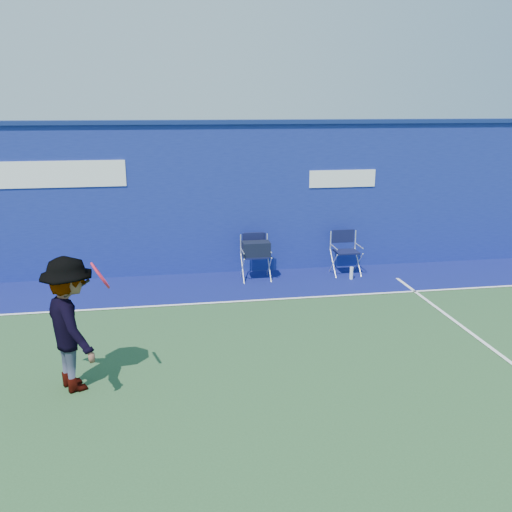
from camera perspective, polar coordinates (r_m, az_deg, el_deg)
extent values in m
plane|color=#294E29|center=(6.64, -8.63, -14.94)|extent=(80.00, 80.00, 0.00)
cube|color=navy|center=(11.09, -9.41, 5.74)|extent=(24.00, 0.40, 3.00)
cube|color=navy|center=(10.94, -9.77, 13.71)|extent=(24.00, 0.50, 0.08)
cube|color=white|center=(11.21, -25.19, 7.69)|extent=(4.50, 0.02, 0.50)
cube|color=white|center=(11.39, 9.10, 8.05)|extent=(1.40, 0.02, 0.35)
cube|color=#0D1457|center=(10.39, -9.02, -3.44)|extent=(24.00, 1.80, 0.01)
cube|color=white|center=(9.54, -8.96, -5.14)|extent=(24.00, 0.06, 0.01)
cube|color=#0E1135|center=(10.68, -0.01, 0.01)|extent=(0.47, 0.40, 0.03)
cube|color=silver|center=(10.85, -0.21, 1.33)|extent=(0.54, 0.02, 0.39)
cube|color=#0E1135|center=(10.84, -0.21, 1.73)|extent=(0.47, 0.03, 0.27)
cube|color=black|center=(10.62, 0.02, 0.73)|extent=(0.54, 0.31, 0.29)
cube|color=#0E1135|center=(10.83, -0.21, 1.93)|extent=(0.39, 0.06, 0.21)
cube|color=#0E1135|center=(11.16, 9.48, 0.45)|extent=(0.47, 0.39, 0.03)
cube|color=silver|center=(11.32, 9.15, 1.69)|extent=(0.53, 0.02, 0.39)
cube|color=#0E1135|center=(11.30, 9.16, 2.08)|extent=(0.47, 0.03, 0.27)
cylinder|color=white|center=(10.95, 10.01, -1.80)|extent=(0.07, 0.07, 0.26)
imported|color=#EA4738|center=(6.88, -18.91, -6.83)|extent=(1.05, 1.24, 1.66)
torus|color=red|center=(6.50, -16.08, -1.99)|extent=(0.30, 0.41, 0.34)
cylinder|color=gray|center=(6.50, -16.08, -1.99)|extent=(0.23, 0.34, 0.28)
cylinder|color=black|center=(6.66, -18.34, -3.24)|extent=(0.31, 0.12, 0.20)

